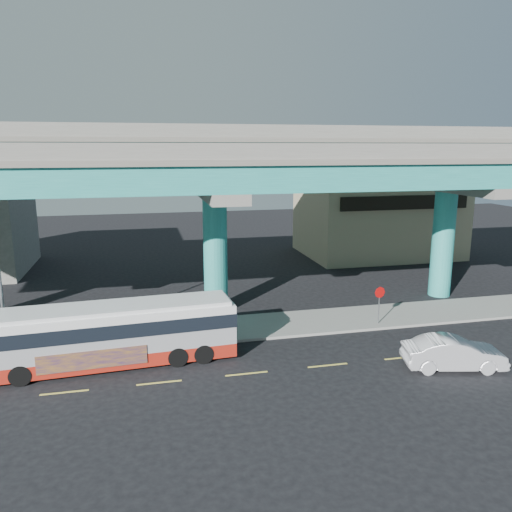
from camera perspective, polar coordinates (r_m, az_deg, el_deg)
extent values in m
plane|color=black|center=(24.06, -1.23, -13.01)|extent=(120.00, 120.00, 0.00)
cube|color=gray|center=(29.02, -3.49, -8.33)|extent=(70.00, 4.00, 0.15)
cube|color=#D8C64C|center=(23.65, -21.04, -14.35)|extent=(2.00, 0.12, 0.01)
cube|color=#D8C64C|center=(23.38, -11.00, -14.02)|extent=(2.00, 0.12, 0.01)
cube|color=#D8C64C|center=(23.80, -1.07, -13.30)|extent=(2.00, 0.12, 0.01)
cube|color=#D8C64C|center=(24.86, 8.19, -12.26)|extent=(2.00, 0.12, 0.01)
cube|color=#D8C64C|center=(26.48, 16.44, -11.07)|extent=(2.00, 0.12, 0.01)
cube|color=#D8C64C|center=(28.58, 23.55, -9.86)|extent=(2.00, 0.12, 0.01)
cylinder|color=#21807A|center=(31.32, -4.66, 0.12)|extent=(1.50, 1.50, 7.40)
cube|color=gray|center=(30.73, -4.79, 7.43)|extent=(2.00, 12.00, 0.60)
cube|color=gray|center=(34.13, -5.69, 9.41)|extent=(1.80, 5.00, 1.20)
cylinder|color=#21807A|center=(37.14, 20.56, 1.30)|extent=(1.50, 1.50, 7.40)
cube|color=gray|center=(36.64, 21.03, 7.45)|extent=(2.00, 12.00, 0.60)
cube|color=gray|center=(39.53, 18.29, 9.25)|extent=(1.80, 5.00, 1.20)
cube|color=#21807A|center=(27.21, -3.73, 8.93)|extent=(52.00, 5.00, 1.40)
cube|color=gray|center=(27.17, -3.76, 10.72)|extent=(52.00, 5.40, 0.30)
cube|color=gray|center=(24.70, -2.81, 11.85)|extent=(52.00, 0.25, 0.80)
cube|color=gray|center=(29.63, -4.58, 11.90)|extent=(52.00, 0.25, 0.80)
cube|color=#21807A|center=(34.09, -5.74, 11.59)|extent=(52.00, 5.00, 1.40)
cube|color=gray|center=(34.09, -5.77, 13.02)|extent=(52.00, 5.40, 0.30)
cube|color=gray|center=(31.63, -5.18, 14.09)|extent=(52.00, 0.25, 0.80)
cube|color=gray|center=(36.58, -6.31, 13.82)|extent=(52.00, 0.25, 0.80)
cube|color=tan|center=(50.12, 13.67, 4.17)|extent=(14.00, 10.00, 7.00)
cube|color=black|center=(45.41, 16.68, 5.86)|extent=(12.00, 0.25, 1.20)
cube|color=#A01F13|center=(25.46, -15.84, -10.72)|extent=(11.68, 3.17, 0.67)
cube|color=#B5B6BA|center=(25.08, -15.98, -8.49)|extent=(11.68, 3.17, 1.44)
cube|color=black|center=(24.91, -16.04, -7.46)|extent=(11.74, 3.22, 0.67)
cube|color=silver|center=(24.74, -16.12, -6.30)|extent=(11.68, 3.17, 0.38)
cube|color=silver|center=(24.66, -16.16, -5.67)|extent=(11.26, 2.89, 0.19)
cube|color=black|center=(25.61, -2.88, -6.77)|extent=(0.20, 2.20, 1.15)
cube|color=#201250|center=(24.19, -18.14, -11.21)|extent=(4.81, 0.35, 0.87)
cylinder|color=black|center=(24.81, -25.35, -12.24)|extent=(0.98, 0.35, 0.96)
cylinder|color=black|center=(26.83, -24.67, -10.32)|extent=(0.98, 0.35, 0.96)
cylinder|color=black|center=(24.62, -8.92, -11.32)|extent=(0.98, 0.35, 0.96)
cylinder|color=black|center=(26.65, -9.59, -9.46)|extent=(0.98, 0.35, 0.96)
cylinder|color=black|center=(24.80, -6.00, -11.06)|extent=(0.98, 0.35, 0.96)
cylinder|color=black|center=(26.82, -6.90, -9.24)|extent=(0.98, 0.35, 0.96)
imported|color=silver|center=(25.76, 21.65, -10.29)|extent=(3.64, 5.38, 1.54)
imported|color=#28282D|center=(28.86, -21.41, -7.70)|extent=(3.37, 4.72, 1.37)
cylinder|color=gray|center=(30.19, 13.86, -5.74)|extent=(0.06, 0.06, 1.94)
cylinder|color=#B20A0A|center=(29.90, 13.98, -4.06)|extent=(0.67, 0.12, 0.67)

